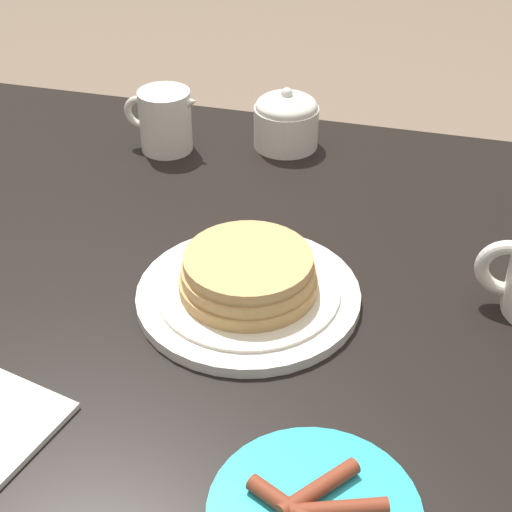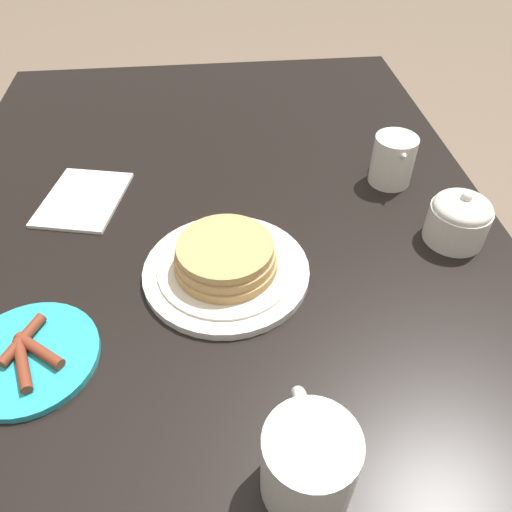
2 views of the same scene
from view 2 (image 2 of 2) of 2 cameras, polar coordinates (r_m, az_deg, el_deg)
ground_plane at (r=1.33m, az=-2.30°, el=-24.25°), size 8.00×8.00×0.00m
dining_table at (r=0.80m, az=-3.53°, el=-7.36°), size 1.49×0.91×0.72m
pancake_plate at (r=0.70m, az=-3.15°, el=-1.02°), size 0.24×0.24×0.06m
side_plate_bacon at (r=0.68m, az=-24.22°, el=-10.41°), size 0.17×0.17×0.02m
coffee_mug at (r=0.51m, az=6.44°, el=-22.15°), size 0.13×0.09×0.09m
creamer_pitcher at (r=0.90m, az=15.62°, el=10.64°), size 0.11×0.07×0.09m
sugar_bowl at (r=0.81m, az=22.41°, el=4.02°), size 0.09×0.09×0.09m
napkin at (r=0.90m, az=-18.91°, el=6.19°), size 0.19×0.16×0.01m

